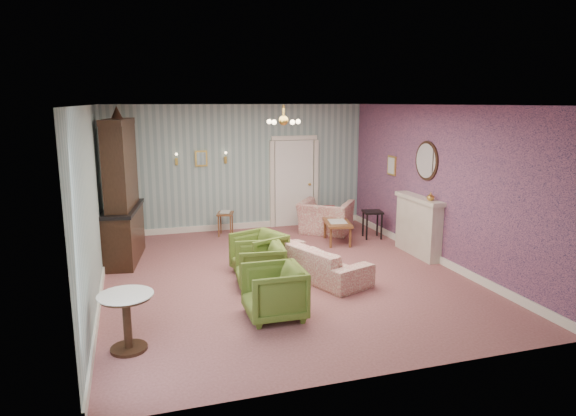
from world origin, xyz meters
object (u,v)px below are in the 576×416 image
object	(u,v)px
olive_chair_a	(274,290)
pedestal_table	(127,322)
olive_chair_c	(259,251)
wingback_chair	(326,212)
side_table_black	(372,225)
sofa_chintz	(317,255)
olive_chair_b	(260,263)
fireplace	(418,226)
coffee_table	(337,232)
dresser	(120,187)

from	to	relation	value
olive_chair_a	pedestal_table	bearing A→B (deg)	-77.46
olive_chair_c	wingback_chair	distance (m)	3.12
wingback_chair	side_table_black	bearing A→B (deg)	175.50
olive_chair_c	sofa_chintz	bearing A→B (deg)	40.10
olive_chair_c	olive_chair_b	bearing A→B (deg)	-34.37
olive_chair_c	pedestal_table	size ratio (longest dim) A/B	1.10
fireplace	pedestal_table	distance (m)	5.97
olive_chair_b	coffee_table	xyz separation A→B (m)	(2.21, 2.05, -0.15)
coffee_table	pedestal_table	distance (m)	5.67
olive_chair_c	side_table_black	xyz separation A→B (m)	(2.95, 1.54, -0.09)
coffee_table	wingback_chair	bearing A→B (deg)	85.62
dresser	fireplace	bearing A→B (deg)	-4.43
pedestal_table	fireplace	bearing A→B (deg)	24.31
olive_chair_a	wingback_chair	size ratio (longest dim) A/B	0.72
fireplace	sofa_chintz	bearing A→B (deg)	-164.73
olive_chair_a	coffee_table	bearing A→B (deg)	145.74
sofa_chintz	olive_chair_a	bearing A→B (deg)	119.86
dresser	pedestal_table	size ratio (longest dim) A/B	3.90
olive_chair_b	sofa_chintz	bearing A→B (deg)	103.99
fireplace	coffee_table	bearing A→B (deg)	132.58
wingback_chair	coffee_table	xyz separation A→B (m)	(-0.07, -0.85, -0.26)
side_table_black	fireplace	bearing A→B (deg)	-78.17
olive_chair_a	fireplace	xyz separation A→B (m)	(3.50, 2.05, 0.17)
olive_chair_a	olive_chair_b	world-z (taller)	olive_chair_a
olive_chair_a	coffee_table	distance (m)	4.07
dresser	coffee_table	xyz separation A→B (m)	(4.32, -0.06, -1.17)
olive_chair_a	fireplace	size ratio (longest dim) A/B	0.58
sofa_chintz	side_table_black	world-z (taller)	sofa_chintz
dresser	sofa_chintz	bearing A→B (deg)	-22.72
sofa_chintz	wingback_chair	size ratio (longest dim) A/B	1.75
coffee_table	pedestal_table	bearing A→B (deg)	-138.87
olive_chair_c	fireplace	xyz separation A→B (m)	(3.24, 0.15, 0.18)
olive_chair_a	pedestal_table	size ratio (longest dim) A/B	1.12
sofa_chintz	fireplace	distance (m)	2.43
fireplace	pedestal_table	size ratio (longest dim) A/B	1.94
coffee_table	dresser	bearing A→B (deg)	179.25
side_table_black	pedestal_table	size ratio (longest dim) A/B	0.85
olive_chair_b	sofa_chintz	xyz separation A→B (m)	(1.05, 0.14, 0.00)
olive_chair_a	sofa_chintz	xyz separation A→B (m)	(1.17, 1.42, -0.02)
olive_chair_c	pedestal_table	world-z (taller)	olive_chair_c
olive_chair_b	fireplace	world-z (taller)	fireplace
olive_chair_b	olive_chair_c	bearing A→B (deg)	173.62
olive_chair_c	sofa_chintz	xyz separation A→B (m)	(0.91, -0.49, -0.01)
olive_chair_b	coffee_table	distance (m)	3.02
olive_chair_a	side_table_black	bearing A→B (deg)	137.77
fireplace	pedestal_table	world-z (taller)	fireplace
pedestal_table	dresser	bearing A→B (deg)	90.79
side_table_black	pedestal_table	distance (m)	6.43
wingback_chair	pedestal_table	world-z (taller)	wingback_chair
dresser	coffee_table	size ratio (longest dim) A/B	3.09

